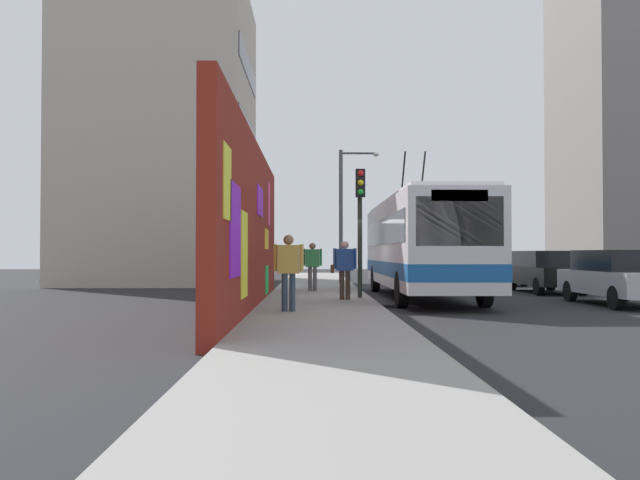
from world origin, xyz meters
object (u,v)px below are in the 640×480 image
parked_car_silver (619,276)px  parked_car_black (545,271)px  city_bus (421,243)px  pedestrian_at_curb (345,265)px  pedestrian_midblock (312,263)px  parked_car_navy (497,267)px  traffic_light (360,210)px  street_lamp (346,205)px  pedestrian_near_wall (288,266)px

parked_car_silver → parked_car_black: size_ratio=0.98×
city_bus → pedestrian_at_curb: bearing=135.2°
parked_car_black → pedestrian_midblock: (-1.31, 8.79, 0.32)m
parked_car_navy → traffic_light: traffic_light is taller
city_bus → street_lamp: 9.13m
parked_car_black → street_lamp: bearing=51.7°
parked_car_silver → pedestrian_near_wall: size_ratio=2.60×
pedestrian_near_wall → parked_car_navy: bearing=-30.7°
parked_car_silver → parked_car_black: same height
parked_car_silver → pedestrian_near_wall: pedestrian_near_wall is taller
pedestrian_near_wall → pedestrian_at_curb: (3.76, -1.49, -0.05)m
city_bus → parked_car_navy: bearing=-29.2°
parked_car_navy → traffic_light: 13.61m
city_bus → traffic_light: bearing=132.6°
pedestrian_near_wall → pedestrian_at_curb: bearing=-21.6°
parked_car_silver → parked_car_navy: (12.27, -0.00, -0.00)m
pedestrian_at_curb → pedestrian_near_wall: bearing=158.4°
parked_car_black → street_lamp: size_ratio=0.76×
parked_car_navy → pedestrian_at_curb: bearing=146.8°
pedestrian_midblock → traffic_light: 4.25m
street_lamp → parked_car_black: bearing=-128.3°
parked_car_black → pedestrian_at_curb: pedestrian_at_curb is taller
parked_car_black → traffic_light: bearing=124.0°
city_bus → pedestrian_midblock: city_bus is taller
traffic_light → street_lamp: street_lamp is taller
city_bus → pedestrian_at_curb: 3.83m
city_bus → parked_car_silver: (-2.96, -5.20, -0.98)m
parked_car_black → pedestrian_at_curb: size_ratio=2.77×
pedestrian_near_wall → street_lamp: street_lamp is taller
parked_car_silver → traffic_light: 7.67m
city_bus → parked_car_black: (2.98, -5.20, -0.98)m
traffic_light → parked_car_navy: bearing=-33.1°
city_bus → parked_car_silver: city_bus is taller
street_lamp → pedestrian_near_wall: bearing=172.0°
pedestrian_near_wall → street_lamp: (15.13, -2.11, 2.52)m
pedestrian_near_wall → street_lamp: 15.48m
city_bus → parked_car_navy: (9.31, -5.20, -0.98)m
parked_car_black → pedestrian_midblock: bearing=98.5°
city_bus → parked_car_silver: bearing=-119.7°
street_lamp → traffic_light: bearing=179.3°
parked_car_black → parked_car_navy: 6.33m
pedestrian_midblock → traffic_light: bearing=-158.5°
parked_car_black → street_lamp: street_lamp is taller
traffic_light → parked_car_silver: bearing=-97.6°
pedestrian_near_wall → street_lamp: bearing=-8.0°
city_bus → pedestrian_at_curb: (-2.68, 2.65, -0.67)m
parked_car_navy → pedestrian_near_wall: (-15.75, 9.34, 0.36)m
parked_car_silver → parked_car_navy: same height
city_bus → parked_car_navy: size_ratio=2.58×
parked_car_navy → pedestrian_midblock: 11.65m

